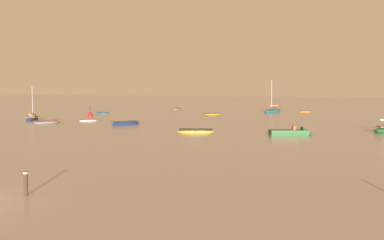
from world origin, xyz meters
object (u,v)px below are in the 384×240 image
at_px(rowboat_moored_7, 177,109).
at_px(sailboat_moored_3, 32,119).
at_px(rowboat_moored_3, 88,121).
at_px(rowboat_moored_5, 126,123).
at_px(rowboat_moored_6, 196,132).
at_px(rowboat_moored_0, 305,112).
at_px(channel_buoy, 90,114).
at_px(rowboat_moored_9, 102,113).
at_px(motorboat_moored_1, 295,133).
at_px(rowboat_moored_8, 213,114).
at_px(rowboat_moored_2, 47,122).
at_px(mooring_post_right, 26,184).
at_px(sailboat_moored_0, 273,111).

distance_m(rowboat_moored_7, sailboat_moored_3, 45.70).
distance_m(rowboat_moored_3, rowboat_moored_5, 9.59).
bearing_deg(rowboat_moored_6, rowboat_moored_0, -116.69).
height_order(rowboat_moored_0, channel_buoy, channel_buoy).
xyz_separation_m(rowboat_moored_3, sailboat_moored_3, (-10.04, -1.76, 0.13)).
distance_m(rowboat_moored_0, rowboat_moored_5, 49.41).
bearing_deg(rowboat_moored_9, rowboat_moored_0, 15.01).
bearing_deg(rowboat_moored_6, motorboat_moored_1, 170.17).
bearing_deg(sailboat_moored_3, motorboat_moored_1, -132.45).
bearing_deg(sailboat_moored_3, rowboat_moored_3, -114.61).
relative_size(motorboat_moored_1, rowboat_moored_7, 1.37).
relative_size(rowboat_moored_3, rowboat_moored_7, 0.79).
xyz_separation_m(rowboat_moored_8, rowboat_moored_9, (-23.36, -5.29, -0.02)).
distance_m(rowboat_moored_8, channel_buoy, 24.27).
xyz_separation_m(rowboat_moored_2, channel_buoy, (-4.70, 16.24, 0.28)).
height_order(rowboat_moored_7, mooring_post_right, mooring_post_right).
distance_m(rowboat_moored_2, rowboat_moored_5, 12.28).
relative_size(rowboat_moored_0, sailboat_moored_3, 0.57).
xyz_separation_m(rowboat_moored_5, rowboat_moored_6, (13.92, -6.94, -0.01)).
distance_m(sailboat_moored_0, mooring_post_right, 78.48).
bearing_deg(rowboat_moored_7, sailboat_moored_0, -97.97).
height_order(rowboat_moored_6, rowboat_moored_8, rowboat_moored_6).
bearing_deg(channel_buoy, rowboat_moored_7, 86.06).
xyz_separation_m(rowboat_moored_3, rowboat_moored_6, (22.99, -10.04, 0.06)).
distance_m(rowboat_moored_3, mooring_post_right, 46.88).
xyz_separation_m(motorboat_moored_1, rowboat_moored_5, (-24.68, 4.74, -0.04)).
height_order(rowboat_moored_3, mooring_post_right, mooring_post_right).
bearing_deg(rowboat_moored_8, rowboat_moored_3, -152.50).
distance_m(rowboat_moored_0, mooring_post_right, 81.10).
bearing_deg(rowboat_moored_2, motorboat_moored_1, 103.64).
relative_size(rowboat_moored_0, channel_buoy, 1.46).
height_order(motorboat_moored_1, rowboat_moored_6, motorboat_moored_1).
relative_size(rowboat_moored_2, rowboat_moored_3, 1.52).
bearing_deg(sailboat_moored_0, mooring_post_right, 17.11).
relative_size(rowboat_moored_7, mooring_post_right, 2.94).
xyz_separation_m(rowboat_moored_0, channel_buoy, (-35.43, -32.39, 0.32)).
relative_size(motorboat_moored_1, mooring_post_right, 4.03).
xyz_separation_m(motorboat_moored_1, channel_buoy, (-41.31, 18.04, 0.24)).
height_order(rowboat_moored_0, mooring_post_right, mooring_post_right).
bearing_deg(rowboat_moored_5, rowboat_moored_9, -109.07).
bearing_deg(rowboat_moored_0, sailboat_moored_0, 173.22).
bearing_deg(channel_buoy, mooring_post_right, -54.85).
bearing_deg(rowboat_moored_2, sailboat_moored_0, 168.97).
bearing_deg(rowboat_moored_0, rowboat_moored_2, -151.34).
bearing_deg(rowboat_moored_8, rowboat_moored_6, -108.96).
distance_m(rowboat_moored_3, sailboat_moored_3, 10.20).
bearing_deg(sailboat_moored_0, rowboat_moored_7, -85.59).
bearing_deg(channel_buoy, rowboat_moored_3, -53.52).
distance_m(sailboat_moored_0, rowboat_moored_7, 26.51).
height_order(sailboat_moored_3, channel_buoy, sailboat_moored_3).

